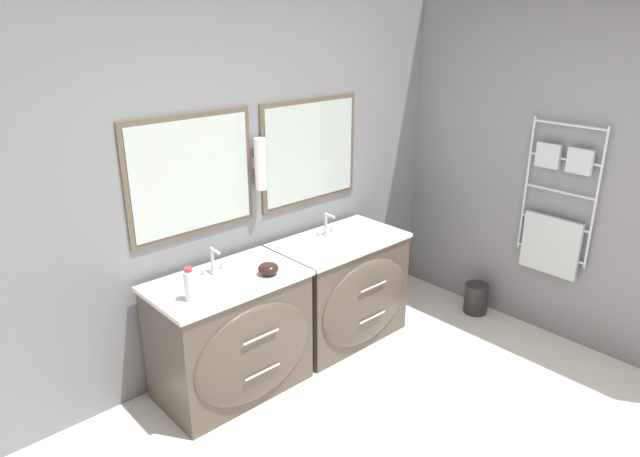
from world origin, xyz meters
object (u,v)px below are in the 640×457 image
Objects in this scene: toiletry_bottle at (190,285)px; waste_bin at (476,298)px; amenity_bowl at (268,269)px; vanity_right at (343,289)px; vanity_left at (233,337)px.

toiletry_bottle is 0.81× the size of waste_bin.
toiletry_bottle is at bearing 176.91° from amenity_bowl.
waste_bin is at bearing -23.36° from vanity_right.
vanity_right is at bearing 156.64° from waste_bin.
vanity_left is 1.00× the size of vanity_right.
vanity_left is at bearing 180.00° from vanity_right.
waste_bin is at bearing -9.87° from toiletry_bottle.
amenity_bowl is at bearing -20.35° from vanity_left.
vanity_left is 3.85× the size of waste_bin.
vanity_right is at bearing 0.00° from vanity_left.
vanity_right is 1.42m from toiletry_bottle.
vanity_left is at bearing 159.65° from amenity_bowl.
waste_bin is at bearing -11.80° from amenity_bowl.
toiletry_bottle is 2.60m from waste_bin.
vanity_left and vanity_right have the same top height.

